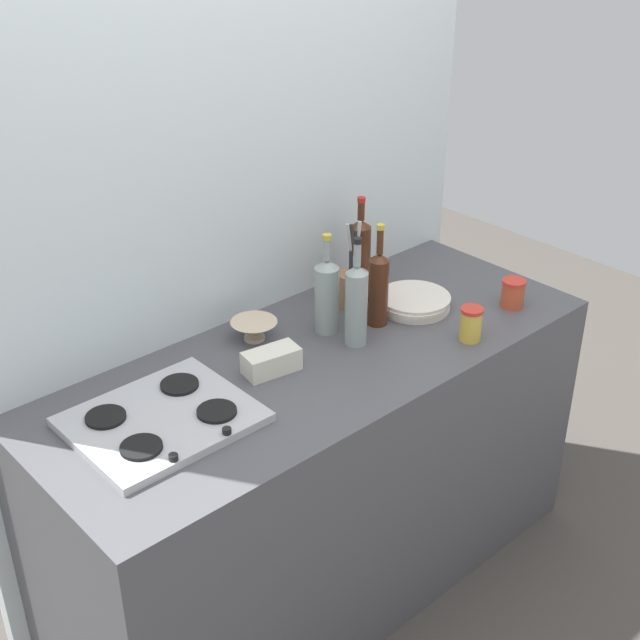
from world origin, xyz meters
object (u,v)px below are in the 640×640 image
at_px(wine_bottle_rightmost, 360,254).
at_px(utensil_crock, 353,287).
at_px(mixing_bowl, 254,329).
at_px(condiment_jar_front, 513,293).
at_px(plate_stack, 414,302).
at_px(wine_bottle_mid_right, 327,294).
at_px(butter_dish, 271,361).
at_px(stovetop_hob, 162,419).
at_px(wine_bottle_mid_left, 378,287).
at_px(wine_bottle_leftmost, 356,303).
at_px(condiment_jar_rear, 471,324).

distance_m(wine_bottle_rightmost, utensil_crock, 0.13).
height_order(mixing_bowl, condiment_jar_front, condiment_jar_front).
bearing_deg(condiment_jar_front, plate_stack, 140.37).
xyz_separation_m(wine_bottle_mid_right, mixing_bowl, (-0.20, 0.11, -0.09)).
bearing_deg(butter_dish, stovetop_hob, -179.16).
xyz_separation_m(wine_bottle_mid_left, condiment_jar_front, (0.42, -0.22, -0.08)).
bearing_deg(stovetop_hob, wine_bottle_leftmost, -3.51).
bearing_deg(condiment_jar_rear, butter_dish, 154.77).
height_order(wine_bottle_mid_left, butter_dish, wine_bottle_mid_left).
relative_size(stovetop_hob, utensil_crock, 1.57).
bearing_deg(wine_bottle_leftmost, condiment_jar_front, -17.40).
relative_size(stovetop_hob, mixing_bowl, 3.18).
relative_size(wine_bottle_leftmost, wine_bottle_mid_right, 1.07).
distance_m(wine_bottle_leftmost, butter_dish, 0.31).
height_order(stovetop_hob, condiment_jar_rear, condiment_jar_rear).
bearing_deg(wine_bottle_rightmost, wine_bottle_mid_right, -154.15).
bearing_deg(wine_bottle_rightmost, condiment_jar_front, -55.45).
height_order(stovetop_hob, wine_bottle_mid_left, wine_bottle_mid_left).
bearing_deg(wine_bottle_rightmost, condiment_jar_rear, -88.27).
xyz_separation_m(wine_bottle_mid_right, utensil_crock, (0.18, 0.07, -0.06)).
xyz_separation_m(mixing_bowl, utensil_crock, (0.38, -0.04, 0.03)).
bearing_deg(wine_bottle_mid_left, condiment_jar_front, -27.62).
relative_size(wine_bottle_leftmost, mixing_bowl, 2.41).
bearing_deg(plate_stack, condiment_jar_rear, -95.57).
height_order(utensil_crock, condiment_jar_rear, utensil_crock).
height_order(stovetop_hob, plate_stack, plate_stack).
bearing_deg(plate_stack, butter_dish, 178.92).
height_order(plate_stack, wine_bottle_mid_left, wine_bottle_mid_left).
distance_m(utensil_crock, condiment_jar_rear, 0.42).
relative_size(mixing_bowl, butter_dish, 0.89).
distance_m(plate_stack, utensil_crock, 0.20).
height_order(stovetop_hob, wine_bottle_mid_right, wine_bottle_mid_right).
relative_size(wine_bottle_rightmost, mixing_bowl, 2.32).
bearing_deg(condiment_jar_front, stovetop_hob, 170.06).
bearing_deg(wine_bottle_leftmost, condiment_jar_rear, -38.77).
relative_size(plate_stack, wine_bottle_leftmost, 0.70).
bearing_deg(stovetop_hob, wine_bottle_mid_right, 6.61).
distance_m(stovetop_hob, butter_dish, 0.38).
height_order(plate_stack, wine_bottle_rightmost, wine_bottle_rightmost).
relative_size(wine_bottle_rightmost, utensil_crock, 1.14).
xyz_separation_m(wine_bottle_mid_left, wine_bottle_rightmost, (0.12, 0.21, 0.01)).
relative_size(wine_bottle_rightmost, butter_dish, 2.06).
distance_m(stovetop_hob, mixing_bowl, 0.49).
bearing_deg(mixing_bowl, wine_bottle_leftmost, -46.47).
height_order(wine_bottle_mid_right, mixing_bowl, wine_bottle_mid_right).
distance_m(wine_bottle_mid_left, condiment_jar_front, 0.48).
bearing_deg(butter_dish, mixing_bowl, 66.38).
bearing_deg(wine_bottle_mid_right, plate_stack, -14.68).
height_order(butter_dish, utensil_crock, utensil_crock).
relative_size(plate_stack, wine_bottle_rightmost, 0.72).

